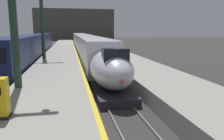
{
  "coord_description": "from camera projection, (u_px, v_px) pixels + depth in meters",
  "views": [
    {
      "loc": [
        -2.77,
        -1.34,
        4.46
      ],
      "look_at": [
        0.02,
        13.1,
        1.8
      ],
      "focal_mm": 35.37,
      "sensor_mm": 36.0,
      "label": 1
    }
  ],
  "objects": [
    {
      "name": "rail_main_right",
      "position": [
        97.0,
        64.0,
        29.3
      ],
      "size": [
        0.08,
        110.0,
        0.12
      ],
      "primitive_type": "cube",
      "color": "slate",
      "rests_on": "ground"
    },
    {
      "name": "station_column_far",
      "position": [
        41.0,
        10.0,
        26.34
      ],
      "size": [
        4.0,
        0.68,
        9.73
      ],
      "color": "#1E3828",
      "rests_on": "platform_left"
    },
    {
      "name": "platform_left_safety_stripe",
      "position": [
        78.0,
        60.0,
        26.0
      ],
      "size": [
        0.2,
        107.8,
        0.01
      ],
      "primitive_type": "cube",
      "color": "yellow",
      "rests_on": "platform_left"
    },
    {
      "name": "platform_left",
      "position": [
        59.0,
        65.0,
        25.66
      ],
      "size": [
        4.8,
        110.0,
        1.05
      ],
      "primitive_type": "cube",
      "color": "gray",
      "rests_on": "ground"
    },
    {
      "name": "regional_train_adjacent",
      "position": [
        32.0,
        46.0,
        32.28
      ],
      "size": [
        2.85,
        36.6,
        3.8
      ],
      "color": "#141E4C",
      "rests_on": "ground"
    },
    {
      "name": "rail_secondary_left",
      "position": [
        20.0,
        66.0,
        27.51
      ],
      "size": [
        0.08,
        110.0,
        0.12
      ],
      "primitive_type": "cube",
      "color": "slate",
      "rests_on": "ground"
    },
    {
      "name": "terminus_back_wall",
      "position": [
        75.0,
        25.0,
        99.91
      ],
      "size": [
        36.0,
        2.0,
        14.0
      ],
      "primitive_type": "cube",
      "color": "#4C4742",
      "rests_on": "ground"
    },
    {
      "name": "highspeed_train_main",
      "position": [
        85.0,
        45.0,
        38.72
      ],
      "size": [
        2.92,
        56.64,
        3.6
      ],
      "color": "silver",
      "rests_on": "ground"
    },
    {
      "name": "rail_secondary_right",
      "position": [
        33.0,
        66.0,
        27.79
      ],
      "size": [
        0.08,
        110.0,
        0.12
      ],
      "primitive_type": "cube",
      "color": "slate",
      "rests_on": "ground"
    },
    {
      "name": "platform_right",
      "position": [
        126.0,
        63.0,
        27.18
      ],
      "size": [
        4.8,
        110.0,
        1.05
      ],
      "primitive_type": "cube",
      "color": "gray",
      "rests_on": "ground"
    },
    {
      "name": "rail_main_left",
      "position": [
        86.0,
        64.0,
        29.02
      ],
      "size": [
        0.08,
        110.0,
        0.12
      ],
      "primitive_type": "cube",
      "color": "slate",
      "rests_on": "ground"
    }
  ]
}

